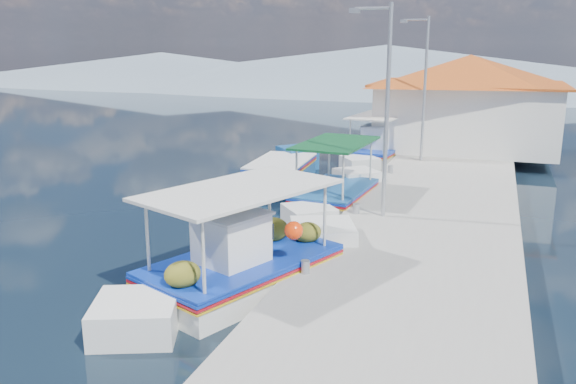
% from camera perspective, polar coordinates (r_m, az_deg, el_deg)
% --- Properties ---
extents(ground, '(160.00, 160.00, 0.00)m').
position_cam_1_polar(ground, '(17.34, -7.38, -4.23)').
color(ground, black).
rests_on(ground, ground).
extents(quay, '(5.00, 44.00, 0.50)m').
position_cam_1_polar(quay, '(21.37, 14.44, -0.34)').
color(quay, '#99968F').
rests_on(quay, ground).
extents(bollards, '(0.20, 17.20, 0.30)m').
position_cam_1_polar(bollards, '(20.81, 8.56, 0.71)').
color(bollards, '#A5A8AD').
rests_on(bollards, quay).
extents(main_caique, '(4.27, 7.37, 2.63)m').
position_cam_1_polar(main_caique, '(13.57, -4.42, -7.20)').
color(main_caique, white).
rests_on(main_caique, ground).
extents(caique_green_canopy, '(2.33, 6.68, 2.51)m').
position_cam_1_polar(caique_green_canopy, '(20.13, 4.58, -0.45)').
color(caique_green_canopy, white).
rests_on(caique_green_canopy, ground).
extents(caique_blue_hull, '(2.30, 6.95, 1.24)m').
position_cam_1_polar(caique_blue_hull, '(24.12, -0.60, 1.96)').
color(caique_blue_hull, navy).
rests_on(caique_blue_hull, ground).
extents(caique_far, '(2.56, 6.87, 2.42)m').
position_cam_1_polar(caique_far, '(28.26, 8.58, 3.84)').
color(caique_far, white).
rests_on(caique_far, ground).
extents(harbor_building, '(10.49, 10.49, 4.40)m').
position_cam_1_polar(harbor_building, '(29.81, 16.91, 8.44)').
color(harbor_building, white).
rests_on(harbor_building, quay).
extents(lamp_post_near, '(1.21, 0.14, 6.00)m').
position_cam_1_polar(lamp_post_near, '(17.00, 9.23, 8.64)').
color(lamp_post_near, '#A5A8AD').
rests_on(lamp_post_near, quay).
extents(lamp_post_far, '(1.21, 0.14, 6.00)m').
position_cam_1_polar(lamp_post_far, '(25.89, 12.85, 10.31)').
color(lamp_post_far, '#A5A8AD').
rests_on(lamp_post_far, quay).
extents(mountain_ridge, '(171.40, 96.00, 5.50)m').
position_cam_1_polar(mountain_ridge, '(70.75, 18.81, 10.68)').
color(mountain_ridge, gray).
rests_on(mountain_ridge, ground).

